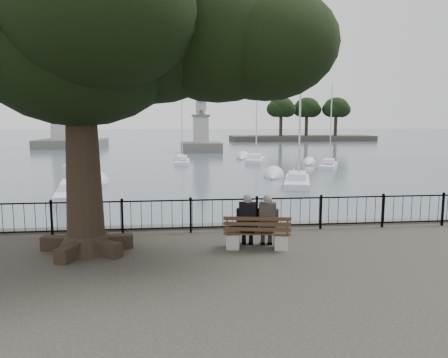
{
  "coord_description": "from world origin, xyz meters",
  "views": [
    {
      "loc": [
        -1.4,
        -10.26,
        3.33
      ],
      "look_at": [
        0.0,
        2.5,
        1.6
      ],
      "focal_mm": 35.0,
      "sensor_mm": 36.0,
      "label": 1
    }
  ],
  "objects": [
    {
      "name": "lighthouse",
      "position": [
        -18.0,
        62.0,
        11.87
      ],
      "size": [
        9.98,
        9.98,
        30.55
      ],
      "color": "#4D4B48",
      "rests_on": "ground"
    },
    {
      "name": "lion_monument",
      "position": [
        2.0,
        49.94,
        1.05
      ],
      "size": [
        5.54,
        5.54,
        8.29
      ],
      "color": "#4D4B48",
      "rests_on": "ground"
    },
    {
      "name": "railing",
      "position": [
        0.0,
        2.5,
        0.56
      ],
      "size": [
        22.06,
        0.06,
        1.0
      ],
      "color": "black",
      "rests_on": "ground"
    },
    {
      "name": "bench",
      "position": [
        0.66,
        0.63,
        0.32
      ],
      "size": [
        1.79,
        0.8,
        0.91
      ],
      "color": "#989894",
      "rests_on": "ground"
    },
    {
      "name": "sailboat_d",
      "position": [
        12.53,
        28.37,
        -0.73
      ],
      "size": [
        3.13,
        4.8,
        7.82
      ],
      "color": "silver",
      "rests_on": "ground"
    },
    {
      "name": "harbor",
      "position": [
        0.0,
        3.0,
        -0.5
      ],
      "size": [
        260.0,
        260.0,
        1.2
      ],
      "color": "#4D4B48",
      "rests_on": "ground"
    },
    {
      "name": "sailboat_c",
      "position": [
        6.71,
        18.22,
        -0.66
      ],
      "size": [
        3.11,
        5.91,
        11.76
      ],
      "color": "silver",
      "rests_on": "ground"
    },
    {
      "name": "sailboat_e",
      "position": [
        -10.42,
        32.17,
        -0.65
      ],
      "size": [
        2.41,
        5.05,
        11.44
      ],
      "color": "silver",
      "rests_on": "ground"
    },
    {
      "name": "person_left",
      "position": [
        0.43,
        0.77,
        0.66
      ],
      "size": [
        0.48,
        0.76,
        1.44
      ],
      "color": "black",
      "rests_on": "ground"
    },
    {
      "name": "far_shore",
      "position": [
        25.54,
        79.46,
        3.0
      ],
      "size": [
        30.0,
        8.6,
        9.18
      ],
      "color": "#2B2924",
      "rests_on": "ground"
    },
    {
      "name": "sailboat_a",
      "position": [
        -7.35,
        15.33,
        -0.66
      ],
      "size": [
        2.74,
        6.4,
        12.28
      ],
      "color": "silver",
      "rests_on": "ground"
    },
    {
      "name": "person_right",
      "position": [
        0.93,
        0.68,
        0.66
      ],
      "size": [
        0.48,
        0.76,
        1.44
      ],
      "color": "black",
      "rests_on": "ground"
    },
    {
      "name": "sailboat_f",
      "position": [
        -0.81,
        33.41,
        -0.7
      ],
      "size": [
        1.58,
        4.74,
        9.46
      ],
      "color": "silver",
      "rests_on": "ground"
    },
    {
      "name": "tree",
      "position": [
        -2.93,
        1.06,
        5.59
      ],
      "size": [
        10.4,
        7.26,
        8.49
      ],
      "color": "black",
      "rests_on": "ground"
    },
    {
      "name": "sailboat_g",
      "position": [
        6.83,
        34.47,
        -0.67
      ],
      "size": [
        3.1,
        5.92,
        11.43
      ],
      "color": "silver",
      "rests_on": "ground"
    }
  ]
}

